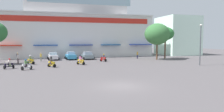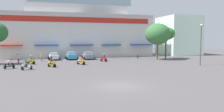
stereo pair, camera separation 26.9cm
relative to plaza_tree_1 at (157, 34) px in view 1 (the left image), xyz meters
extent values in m
plane|color=#554F52|center=(-14.78, -8.52, -5.22)|extent=(128.00, 128.00, 0.00)
cube|color=silver|center=(-14.78, 14.29, -0.29)|extent=(35.85, 11.63, 9.85)
cube|color=silver|center=(-14.78, 14.88, 8.06)|extent=(23.45, 10.47, 6.86)
cube|color=red|center=(-14.78, 8.42, 3.32)|extent=(32.99, 0.12, 1.16)
cube|color=silver|center=(-14.78, 8.38, 4.75)|extent=(35.85, 0.70, 0.24)
cube|color=red|center=(-28.92, 7.93, -2.30)|extent=(4.38, 1.10, 0.20)
cube|color=#1F4794|center=(-22.03, 7.93, -2.30)|extent=(4.94, 1.10, 0.20)
cube|color=navy|center=(-14.49, 7.93, -2.30)|extent=(5.16, 1.10, 0.20)
cube|color=#174D8A|center=(-7.60, 7.93, -2.30)|extent=(4.50, 1.10, 0.20)
cube|color=#203B9E|center=(-0.15, 7.93, -2.30)|extent=(5.45, 1.10, 0.20)
cube|color=#99B7C6|center=(-14.78, 3.78, 6.69)|extent=(20.63, 0.08, 1.37)
cube|color=white|center=(12.35, 11.89, -0.06)|extent=(8.86, 10.01, 10.31)
cylinder|color=brown|center=(0.00, 0.00, -3.50)|extent=(0.34, 0.34, 3.44)
ellipsoid|color=#397139|center=(0.00, 0.00, 0.01)|extent=(5.12, 5.06, 4.36)
cylinder|color=brown|center=(2.73, 1.48, -3.16)|extent=(0.33, 0.33, 4.12)
ellipsoid|color=#2F7135|center=(2.73, 1.48, 0.18)|extent=(3.63, 3.84, 2.80)
cube|color=silver|center=(-20.56, 5.19, -4.56)|extent=(2.03, 4.46, 0.76)
cube|color=#95B0BF|center=(-20.56, 5.19, -3.94)|extent=(1.60, 2.28, 0.49)
cylinder|color=black|center=(-21.50, 6.45, -4.92)|extent=(0.61, 0.22, 0.60)
cylinder|color=black|center=(-19.87, 6.60, -4.92)|extent=(0.61, 0.22, 0.60)
cylinder|color=black|center=(-21.26, 3.78, -4.92)|extent=(0.61, 0.22, 0.60)
cylinder|color=black|center=(-19.62, 3.92, -4.92)|extent=(0.61, 0.22, 0.60)
cube|color=#3793C5|center=(-17.03, 4.97, -4.55)|extent=(2.03, 4.25, 0.79)
cube|color=#9BB1CD|center=(-17.03, 4.97, -3.89)|extent=(1.63, 2.17, 0.55)
cylinder|color=black|center=(-17.99, 6.18, -4.92)|extent=(0.61, 0.21, 0.60)
cylinder|color=black|center=(-16.26, 6.31, -4.92)|extent=(0.61, 0.21, 0.60)
cylinder|color=black|center=(-17.81, 3.63, -4.92)|extent=(0.61, 0.21, 0.60)
cylinder|color=black|center=(-16.08, 3.75, -4.92)|extent=(0.61, 0.21, 0.60)
cube|color=slate|center=(-13.57, 4.90, -4.58)|extent=(1.99, 4.40, 0.73)
cube|color=#9EABBD|center=(-13.57, 4.90, -3.94)|extent=(1.66, 2.22, 0.56)
cylinder|color=black|center=(-14.53, 6.21, -4.92)|extent=(0.61, 0.19, 0.60)
cylinder|color=black|center=(-12.69, 6.28, -4.92)|extent=(0.61, 0.19, 0.60)
cylinder|color=black|center=(-14.44, 3.52, -4.92)|extent=(0.61, 0.19, 0.60)
cylinder|color=black|center=(-12.60, 3.59, -4.92)|extent=(0.61, 0.19, 0.60)
cylinder|color=black|center=(-23.68, -2.39, -4.96)|extent=(0.46, 0.47, 0.52)
cylinder|color=black|center=(-24.53, -1.56, -4.96)|extent=(0.46, 0.47, 0.52)
cube|color=gold|center=(-24.11, -1.97, -4.90)|extent=(0.95, 0.93, 0.10)
cube|color=gold|center=(-24.26, -1.82, -4.48)|extent=(0.69, 0.68, 0.28)
cube|color=gold|center=(-23.76, -2.30, -4.70)|extent=(0.32, 0.33, 0.72)
cylinder|color=black|center=(-23.75, -2.32, -4.14)|extent=(0.39, 0.40, 0.04)
cube|color=brown|center=(-24.19, -1.89, -4.60)|extent=(0.42, 0.42, 0.36)
cylinder|color=#526A40|center=(-24.19, -1.89, -4.17)|extent=(0.45, 0.45, 0.50)
sphere|color=silver|center=(-24.19, -1.89, -3.81)|extent=(0.25, 0.25, 0.25)
cube|color=#526A40|center=(-24.00, -2.07, -4.14)|extent=(0.55, 0.55, 0.10)
cylinder|color=black|center=(-20.35, -7.24, -4.96)|extent=(0.50, 0.43, 0.52)
cylinder|color=black|center=(-21.11, -6.27, -4.96)|extent=(0.50, 0.43, 0.52)
cube|color=gold|center=(-20.73, -6.75, -4.90)|extent=(0.89, 1.03, 0.10)
cube|color=gold|center=(-20.86, -6.58, -4.49)|extent=(0.66, 0.73, 0.28)
cube|color=gold|center=(-20.42, -7.14, -4.71)|extent=(0.34, 0.31, 0.71)
cylinder|color=black|center=(-20.41, -7.16, -4.15)|extent=(0.43, 0.35, 0.04)
cube|color=#281B2F|center=(-20.80, -6.66, -4.61)|extent=(0.42, 0.42, 0.36)
cylinder|color=#383637|center=(-20.80, -6.66, -4.14)|extent=(0.45, 0.45, 0.58)
sphere|color=black|center=(-20.80, -6.66, -3.75)|extent=(0.25, 0.25, 0.25)
cube|color=#383637|center=(-20.64, -6.87, -4.12)|extent=(0.54, 0.56, 0.10)
cylinder|color=black|center=(-15.81, -5.31, -4.96)|extent=(0.51, 0.41, 0.52)
cylinder|color=black|center=(-16.56, -4.22, -4.96)|extent=(0.51, 0.41, 0.52)
cube|color=gold|center=(-16.19, -4.77, -4.90)|extent=(0.90, 1.12, 0.10)
cube|color=gold|center=(-16.32, -4.57, -4.50)|extent=(0.67, 0.78, 0.28)
cube|color=gold|center=(-15.88, -5.20, -4.71)|extent=(0.34, 0.30, 0.69)
cylinder|color=black|center=(-15.87, -5.23, -4.16)|extent=(0.45, 0.32, 0.04)
cube|color=slate|center=(-16.26, -4.66, -4.62)|extent=(0.42, 0.41, 0.36)
cylinder|color=pink|center=(-16.26, -4.66, -4.16)|extent=(0.45, 0.45, 0.57)
sphere|color=black|center=(-16.26, -4.66, -3.76)|extent=(0.25, 0.25, 0.25)
cube|color=pink|center=(-16.10, -4.90, -4.13)|extent=(0.53, 0.56, 0.10)
cylinder|color=black|center=(-23.47, -8.32, -4.96)|extent=(0.42, 0.51, 0.52)
cylinder|color=black|center=(-24.47, -9.03, -4.96)|extent=(0.42, 0.51, 0.52)
cube|color=silver|center=(-23.97, -8.67, -4.90)|extent=(1.04, 0.85, 0.10)
cube|color=silver|center=(-24.15, -8.80, -4.50)|extent=(0.73, 0.64, 0.28)
cube|color=silver|center=(-23.57, -8.39, -4.71)|extent=(0.30, 0.34, 0.70)
cylinder|color=black|center=(-23.55, -8.37, -4.16)|extent=(0.33, 0.44, 0.04)
cube|color=black|center=(-24.07, -8.74, -4.62)|extent=(0.41, 0.42, 0.36)
cylinder|color=#507941|center=(-24.07, -8.74, -4.19)|extent=(0.45, 0.45, 0.49)
sphere|color=#215B9D|center=(-24.07, -8.74, -3.84)|extent=(0.25, 0.25, 0.25)
cube|color=#507941|center=(-23.85, -8.59, -4.17)|extent=(0.56, 0.53, 0.10)
cylinder|color=black|center=(-11.81, -0.31, -4.96)|extent=(0.51, 0.40, 0.52)
cylinder|color=black|center=(-11.17, -1.29, -4.96)|extent=(0.51, 0.40, 0.52)
cube|color=red|center=(-11.49, -0.80, -4.90)|extent=(0.79, 1.01, 0.10)
cube|color=red|center=(-11.38, -0.98, -4.56)|extent=(0.61, 0.71, 0.28)
cube|color=red|center=(-11.74, -0.41, -4.75)|extent=(0.34, 0.29, 0.65)
cylinder|color=black|center=(-11.76, -0.39, -4.22)|extent=(0.46, 0.31, 0.04)
cube|color=#524440|center=(-11.43, -0.90, -4.68)|extent=(0.42, 0.41, 0.36)
cylinder|color=#39303C|center=(-11.43, -0.90, -4.25)|extent=(0.44, 0.44, 0.50)
sphere|color=gold|center=(-11.43, -0.90, -3.89)|extent=(0.25, 0.25, 0.25)
cube|color=#39303C|center=(-11.57, -0.68, -4.22)|extent=(0.53, 0.55, 0.10)
cylinder|color=black|center=(-26.99, -7.26, -4.96)|extent=(0.38, 0.52, 0.52)
cylinder|color=black|center=(-25.96, -6.67, -4.96)|extent=(0.38, 0.52, 0.52)
cube|color=black|center=(-26.47, -6.97, -4.90)|extent=(1.04, 0.76, 0.10)
cube|color=black|center=(-26.29, -6.86, -4.56)|extent=(0.72, 0.59, 0.28)
cube|color=black|center=(-26.88, -7.20, -4.75)|extent=(0.28, 0.35, 0.64)
cylinder|color=black|center=(-26.91, -7.21, -4.22)|extent=(0.29, 0.47, 0.04)
cube|color=#697755|center=(-26.37, -6.91, -4.68)|extent=(0.40, 0.42, 0.36)
cylinder|color=beige|center=(-26.37, -6.91, -4.23)|extent=(0.44, 0.44, 0.54)
sphere|color=red|center=(-26.37, -6.91, -3.85)|extent=(0.25, 0.25, 0.25)
cube|color=beige|center=(-26.60, -7.04, -4.21)|extent=(0.55, 0.51, 0.10)
cylinder|color=#1F1C46|center=(-2.86, 3.47, -4.82)|extent=(0.21, 0.21, 0.78)
cylinder|color=gold|center=(-2.86, 3.47, -4.14)|extent=(0.34, 0.34, 0.59)
sphere|color=tan|center=(-2.86, 3.47, -3.75)|extent=(0.20, 0.20, 0.20)
cylinder|color=#4E3F48|center=(-27.11, 4.48, -4.78)|extent=(0.34, 0.34, 0.88)
cylinder|color=#36303F|center=(-27.11, 4.48, -4.07)|extent=(0.55, 0.55, 0.54)
sphere|color=tan|center=(-27.11, 4.48, -3.68)|extent=(0.23, 0.23, 0.23)
cylinder|color=slate|center=(-22.79, 3.03, -4.81)|extent=(0.31, 0.31, 0.82)
cylinder|color=gold|center=(-22.79, 3.03, -4.11)|extent=(0.49, 0.49, 0.57)
sphere|color=tan|center=(-22.79, 3.03, -3.71)|extent=(0.23, 0.23, 0.23)
cylinder|color=brown|center=(-26.29, -0.40, -4.76)|extent=(0.27, 0.27, 0.90)
cylinder|color=silver|center=(-26.29, -0.40, -4.01)|extent=(0.44, 0.44, 0.60)
sphere|color=tan|center=(-26.29, -0.40, -3.60)|extent=(0.23, 0.23, 0.23)
cylinder|color=#474C51|center=(1.90, -10.74, -2.13)|extent=(0.16, 0.16, 6.17)
ellipsoid|color=silver|center=(1.90, -10.74, 1.14)|extent=(0.40, 0.40, 0.28)
camera|label=1|loc=(-20.37, -38.59, -1.21)|focal=33.39mm
camera|label=2|loc=(-20.11, -38.66, -1.21)|focal=33.39mm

